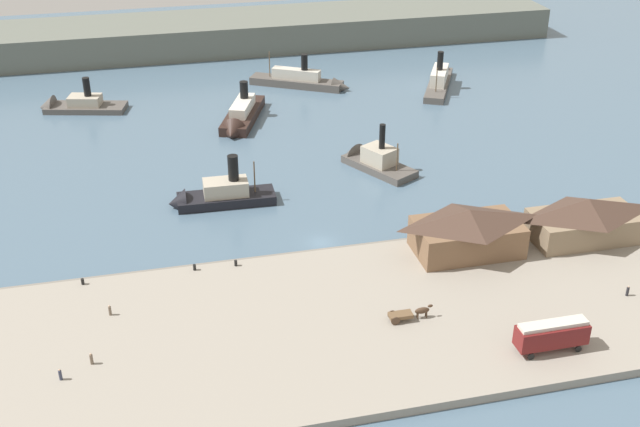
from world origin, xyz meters
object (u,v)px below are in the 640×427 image
(pedestrian_standing_center, at_px, (91,359))
(pedestrian_walking_east, at_px, (110,311))
(ferry_shed_west_terminal, at_px, (586,219))
(ferry_approaching_west, at_px, (240,117))
(mooring_post_center_west, at_px, (195,267))
(ferry_moored_east, at_px, (73,105))
(ferry_moored_west, at_px, (440,78))
(mooring_post_west, at_px, (236,263))
(horse_cart, at_px, (408,314))
(mooring_post_east, at_px, (83,282))
(ferry_outer_harbor, at_px, (216,195))
(street_tram, at_px, (552,334))
(ferry_mid_harbor, at_px, (372,159))
(ferry_departing_north, at_px, (306,81))
(ferry_shed_customs_shed, at_px, (468,230))
(pedestrian_walking_west, at_px, (60,375))
(pedestrian_near_east_shed, at_px, (628,291))

(pedestrian_standing_center, relative_size, pedestrian_walking_east, 1.04)
(ferry_shed_west_terminal, bearing_deg, ferry_approaching_west, 125.08)
(mooring_post_center_west, bearing_deg, ferry_moored_east, 104.60)
(pedestrian_standing_center, height_order, pedestrian_walking_east, pedestrian_standing_center)
(ferry_moored_west, bearing_deg, mooring_post_west, -129.55)
(horse_cart, relative_size, ferry_moored_west, 0.24)
(mooring_post_east, xyz_separation_m, ferry_outer_harbor, (21.36, 22.33, -0.01))
(horse_cart, distance_m, ferry_moored_east, 103.57)
(street_tram, distance_m, ferry_mid_harbor, 59.59)
(horse_cart, height_order, ferry_departing_north, ferry_departing_north)
(ferry_shed_customs_shed, height_order, ferry_shed_west_terminal, ferry_shed_customs_shed)
(mooring_post_east, bearing_deg, mooring_post_center_west, 0.36)
(ferry_shed_west_terminal, distance_m, horse_cart, 36.24)
(ferry_approaching_west, bearing_deg, ferry_shed_customs_shed, -68.13)
(horse_cart, relative_size, ferry_departing_north, 0.26)
(ferry_shed_west_terminal, distance_m, pedestrian_walking_west, 78.63)
(mooring_post_center_west, distance_m, ferry_departing_north, 84.50)
(ferry_shed_west_terminal, xyz_separation_m, ferry_moored_west, (5.99, 76.34, -2.99))
(pedestrian_near_east_shed, bearing_deg, pedestrian_standing_center, 178.39)
(ferry_shed_customs_shed, bearing_deg, ferry_outer_harbor, 142.59)
(ferry_outer_harbor, relative_size, ferry_departing_north, 0.79)
(ferry_shed_customs_shed, xyz_separation_m, ferry_moored_west, (25.08, 75.77, -3.10))
(mooring_post_center_west, xyz_separation_m, ferry_approaching_west, (15.27, 57.99, -0.13))
(ferry_approaching_west, distance_m, ferry_departing_north, 26.84)
(ferry_shed_west_terminal, relative_size, ferry_departing_north, 0.73)
(street_tram, height_order, ferry_approaching_west, ferry_approaching_west)
(ferry_moored_west, xyz_separation_m, ferry_outer_harbor, (-59.57, -49.40, 0.00))
(pedestrian_walking_east, xyz_separation_m, ferry_mid_harbor, (47.90, 39.15, -0.41))
(mooring_post_west, height_order, ferry_outer_harbor, ferry_outer_harbor)
(ferry_mid_harbor, bearing_deg, horse_cart, -101.48)
(pedestrian_walking_east, height_order, ferry_moored_west, ferry_moored_west)
(street_tram, relative_size, pedestrian_walking_west, 5.85)
(horse_cart, xyz_separation_m, mooring_post_center_west, (-25.97, 18.69, -0.47))
(pedestrian_walking_west, distance_m, mooring_post_west, 31.17)
(horse_cart, distance_m, mooring_post_center_west, 32.00)
(pedestrian_standing_center, relative_size, mooring_post_center_west, 1.77)
(ferry_shed_customs_shed, relative_size, mooring_post_west, 17.73)
(pedestrian_standing_center, xyz_separation_m, ferry_departing_north, (47.87, 95.91, -0.42))
(ferry_shed_customs_shed, relative_size, mooring_post_east, 17.73)
(ferry_shed_west_terminal, xyz_separation_m, pedestrian_walking_west, (-76.96, -15.85, -2.73))
(horse_cart, xyz_separation_m, ferry_approaching_west, (-10.71, 76.69, -0.60))
(street_tram, relative_size, mooring_post_west, 10.06)
(ferry_moored_west, relative_size, ferry_mid_harbor, 1.48)
(pedestrian_walking_east, bearing_deg, pedestrian_near_east_shed, -9.76)
(ferry_shed_customs_shed, relative_size, pedestrian_near_east_shed, 10.19)
(mooring_post_west, bearing_deg, mooring_post_east, 179.69)
(mooring_post_east, height_order, ferry_mid_harbor, ferry_mid_harbor)
(mooring_post_east, xyz_separation_m, ferry_approaching_west, (30.90, 58.09, -0.13))
(pedestrian_near_east_shed, bearing_deg, mooring_post_center_west, 160.31)
(ferry_outer_harbor, bearing_deg, pedestrian_standing_center, -116.05)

